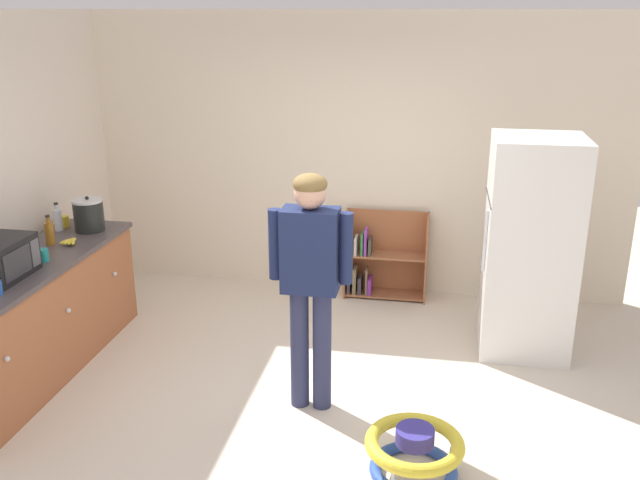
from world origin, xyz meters
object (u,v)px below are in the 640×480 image
(kitchen_counter, at_px, (32,320))
(refrigerator, at_px, (530,247))
(bookshelf, at_px, (380,260))
(crock_pot, at_px, (89,215))
(banana_bunch, at_px, (70,241))
(amber_bottle, at_px, (50,233))
(standing_person, at_px, (310,270))
(clear_bottle, at_px, (58,219))
(baby_walker, at_px, (414,452))
(yellow_cup, at_px, (64,221))
(teal_cup, at_px, (43,255))

(kitchen_counter, bearing_deg, refrigerator, 16.51)
(bookshelf, relative_size, crock_pot, 2.82)
(banana_bunch, xyz_separation_m, amber_bottle, (-0.16, -0.02, 0.07))
(standing_person, relative_size, clear_bottle, 6.92)
(refrigerator, height_order, standing_person, refrigerator)
(kitchen_counter, relative_size, baby_walker, 3.85)
(refrigerator, distance_m, crock_pot, 3.68)
(standing_person, height_order, crock_pot, standing_person)
(bookshelf, bearing_deg, crock_pot, -154.42)
(standing_person, bearing_deg, refrigerator, 37.03)
(yellow_cup, relative_size, teal_cup, 1.00)
(teal_cup, bearing_deg, yellow_cup, 109.71)
(bookshelf, distance_m, clear_bottle, 2.98)
(standing_person, xyz_separation_m, amber_bottle, (-2.24, 0.54, -0.04))
(teal_cup, bearing_deg, crock_pot, 91.96)
(standing_person, bearing_deg, yellow_cup, 157.16)
(refrigerator, bearing_deg, clear_bottle, -175.80)
(baby_walker, height_order, clear_bottle, clear_bottle)
(baby_walker, bearing_deg, amber_bottle, 158.26)
(amber_bottle, bearing_deg, clear_bottle, 110.54)
(amber_bottle, xyz_separation_m, teal_cup, (0.16, -0.36, -0.05))
(bookshelf, height_order, amber_bottle, amber_bottle)
(kitchen_counter, height_order, crock_pot, crock_pot)
(kitchen_counter, relative_size, yellow_cup, 24.46)
(standing_person, relative_size, yellow_cup, 17.91)
(banana_bunch, distance_m, amber_bottle, 0.18)
(bookshelf, distance_m, teal_cup, 3.10)
(kitchen_counter, distance_m, crock_pot, 1.05)
(kitchen_counter, xyz_separation_m, clear_bottle, (-0.19, 0.82, 0.55))
(clear_bottle, bearing_deg, kitchen_counter, -77.08)
(standing_person, distance_m, amber_bottle, 2.30)
(bookshelf, relative_size, standing_person, 0.50)
(kitchen_counter, xyz_separation_m, amber_bottle, (-0.06, 0.47, 0.55))
(yellow_cup, bearing_deg, clear_bottle, -85.47)
(teal_cup, bearing_deg, amber_bottle, 113.15)
(banana_bunch, distance_m, clear_bottle, 0.44)
(bookshelf, xyz_separation_m, clear_bottle, (-2.65, -1.20, 0.63))
(baby_walker, relative_size, amber_bottle, 2.46)
(clear_bottle, bearing_deg, teal_cup, -68.12)
(banana_bunch, bearing_deg, crock_pot, 94.50)
(refrigerator, distance_m, yellow_cup, 3.94)
(crock_pot, bearing_deg, bookshelf, 25.58)
(amber_bottle, bearing_deg, refrigerator, 9.54)
(baby_walker, distance_m, teal_cup, 3.06)
(crock_pot, bearing_deg, amber_bottle, -107.79)
(crock_pot, distance_m, yellow_cup, 0.29)
(clear_bottle, xyz_separation_m, amber_bottle, (0.13, -0.35, 0.00))
(baby_walker, xyz_separation_m, banana_bunch, (-2.84, 1.22, 0.77))
(bookshelf, height_order, baby_walker, bookshelf)
(standing_person, relative_size, banana_bunch, 10.75)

